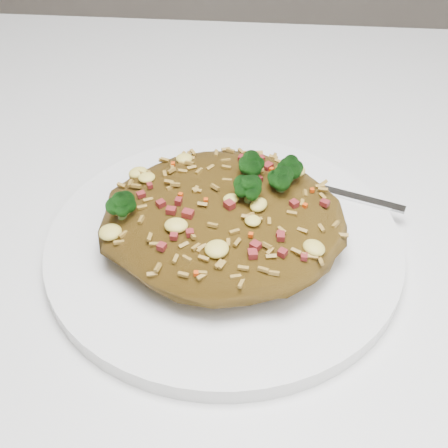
{
  "coord_description": "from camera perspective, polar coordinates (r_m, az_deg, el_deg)",
  "views": [
    {
      "loc": [
        -0.08,
        -0.4,
        1.1
      ],
      "look_at": [
        -0.11,
        -0.04,
        0.78
      ],
      "focal_mm": 50.0,
      "sensor_mm": 36.0,
      "label": 1
    }
  ],
  "objects": [
    {
      "name": "dining_table",
      "position": [
        0.6,
        11.19,
        -6.63
      ],
      "size": [
        1.2,
        0.8,
        0.75
      ],
      "color": "silver",
      "rests_on": "ground"
    },
    {
      "name": "plate",
      "position": [
        0.5,
        0.0,
        -1.88
      ],
      "size": [
        0.28,
        0.28,
        0.01
      ],
      "primitive_type": "cylinder",
      "color": "white",
      "rests_on": "dining_table"
    },
    {
      "name": "fried_rice",
      "position": [
        0.48,
        0.04,
        1.16
      ],
      "size": [
        0.19,
        0.17,
        0.06
      ],
      "color": "brown",
      "rests_on": "plate"
    },
    {
      "name": "fork",
      "position": [
        0.55,
        8.85,
        3.25
      ],
      "size": [
        0.16,
        0.07,
        0.0
      ],
      "rotation": [
        0.0,
        0.0,
        -0.33
      ],
      "color": "silver",
      "rests_on": "plate"
    }
  ]
}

